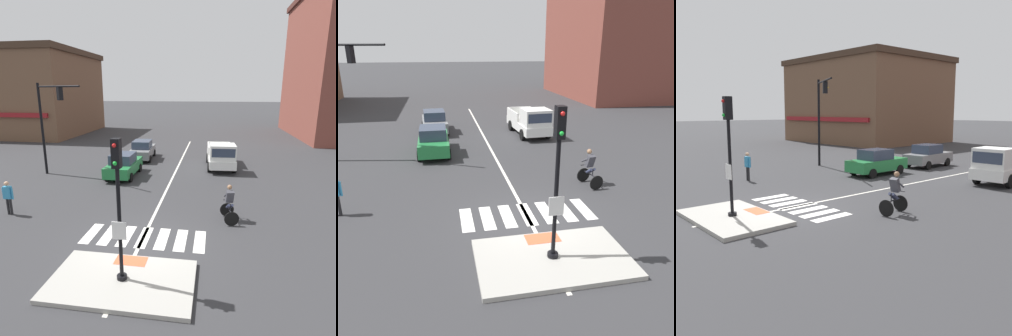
# 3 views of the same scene
# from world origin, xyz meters

# --- Properties ---
(ground_plane) EXTENTS (300.00, 300.00, 0.00)m
(ground_plane) POSITION_xyz_m (0.00, 0.00, 0.00)
(ground_plane) COLOR #333335
(traffic_island) EXTENTS (4.51, 2.71, 0.15)m
(traffic_island) POSITION_xyz_m (0.00, -2.51, 0.07)
(traffic_island) COLOR #A3A099
(traffic_island) RESTS_ON ground
(tactile_pad_front) EXTENTS (1.10, 0.60, 0.01)m
(tactile_pad_front) POSITION_xyz_m (0.00, -1.50, 0.15)
(tactile_pad_front) COLOR #DB5B38
(tactile_pad_front) RESTS_ON traffic_island
(signal_pole) EXTENTS (0.44, 0.38, 4.42)m
(signal_pole) POSITION_xyz_m (0.00, -2.52, 2.81)
(signal_pole) COLOR black
(signal_pole) RESTS_ON traffic_island
(crosswalk_stripe_a) EXTENTS (0.44, 1.80, 0.01)m
(crosswalk_stripe_a) POSITION_xyz_m (-2.27, 0.47, 0.00)
(crosswalk_stripe_a) COLOR silver
(crosswalk_stripe_a) RESTS_ON ground
(crosswalk_stripe_b) EXTENTS (0.44, 1.80, 0.01)m
(crosswalk_stripe_b) POSITION_xyz_m (-1.52, 0.47, 0.00)
(crosswalk_stripe_b) COLOR silver
(crosswalk_stripe_b) RESTS_ON ground
(crosswalk_stripe_c) EXTENTS (0.44, 1.80, 0.01)m
(crosswalk_stripe_c) POSITION_xyz_m (-0.76, 0.47, 0.00)
(crosswalk_stripe_c) COLOR silver
(crosswalk_stripe_c) RESTS_ON ground
(crosswalk_stripe_d) EXTENTS (0.44, 1.80, 0.01)m
(crosswalk_stripe_d) POSITION_xyz_m (0.00, 0.47, 0.00)
(crosswalk_stripe_d) COLOR silver
(crosswalk_stripe_d) RESTS_ON ground
(crosswalk_stripe_e) EXTENTS (0.44, 1.80, 0.01)m
(crosswalk_stripe_e) POSITION_xyz_m (0.76, 0.47, 0.00)
(crosswalk_stripe_e) COLOR silver
(crosswalk_stripe_e) RESTS_ON ground
(crosswalk_stripe_f) EXTENTS (0.44, 1.80, 0.01)m
(crosswalk_stripe_f) POSITION_xyz_m (1.52, 0.47, 0.00)
(crosswalk_stripe_f) COLOR silver
(crosswalk_stripe_f) RESTS_ON ground
(crosswalk_stripe_g) EXTENTS (0.44, 1.80, 0.01)m
(crosswalk_stripe_g) POSITION_xyz_m (2.27, 0.47, 0.00)
(crosswalk_stripe_g) COLOR silver
(crosswalk_stripe_g) RESTS_ON ground
(lane_centre_line) EXTENTS (0.14, 28.00, 0.01)m
(lane_centre_line) POSITION_xyz_m (-0.03, 10.00, 0.00)
(lane_centre_line) COLOR silver
(lane_centre_line) RESTS_ON ground
(building_corner_left) EXTENTS (19.43, 18.66, 17.54)m
(building_corner_left) POSITION_xyz_m (22.39, 30.88, 8.79)
(building_corner_left) COLOR brown
(building_corner_left) RESTS_ON ground
(car_grey_westbound_distant) EXTENTS (2.01, 4.19, 1.64)m
(car_grey_westbound_distant) POSITION_xyz_m (-3.42, 14.38, 0.81)
(car_grey_westbound_distant) COLOR slate
(car_grey_westbound_distant) RESTS_ON ground
(car_green_westbound_far) EXTENTS (1.87, 4.11, 1.64)m
(car_green_westbound_far) POSITION_xyz_m (-3.46, 8.96, 0.81)
(car_green_westbound_far) COLOR #237A3D
(car_green_westbound_far) RESTS_ON ground
(pickup_truck_white_eastbound_far) EXTENTS (2.27, 5.20, 2.08)m
(pickup_truck_white_eastbound_far) POSITION_xyz_m (3.27, 12.10, 0.98)
(pickup_truck_white_eastbound_far) COLOR white
(pickup_truck_white_eastbound_far) RESTS_ON ground
(cyclist) EXTENTS (0.83, 1.18, 1.68)m
(cyclist) POSITION_xyz_m (3.49, 2.69, 0.87)
(cyclist) COLOR black
(cyclist) RESTS_ON ground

